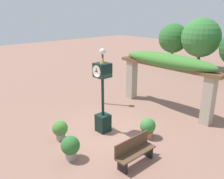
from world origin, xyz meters
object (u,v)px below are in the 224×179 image
Objects in this scene: potted_plant_near_right at (70,147)px; park_bench at (135,151)px; potted_plant_near_left at (60,129)px; pedestal_clock at (103,97)px; potted_plant_far_left at (148,127)px; lamp_post at (103,64)px.

potted_plant_near_right is 0.54× the size of park_bench.
pedestal_clock is at bearing 70.78° from potted_plant_near_left.
potted_plant_near_left is 3.14m from park_bench.
potted_plant_near_right is at bearing -104.61° from potted_plant_far_left.
pedestal_clock is at bearing -148.69° from potted_plant_far_left.
potted_plant_near_right is (1.37, -0.41, 0.03)m from potted_plant_near_left.
potted_plant_near_left is (-0.59, -1.68, -1.06)m from pedestal_clock.
pedestal_clock is 3.99× the size of potted_plant_near_left.
pedestal_clock is at bearing -40.12° from lamp_post.
potted_plant_far_left is at bearing 26.31° from park_bench.
pedestal_clock is 2.69m from park_bench.
potted_plant_near_left is at bearing -129.36° from potted_plant_far_left.
potted_plant_near_left is at bearing 108.82° from park_bench.
lamp_post is at bearing 165.45° from potted_plant_far_left.
pedestal_clock is 3.15m from lamp_post.
potted_plant_far_left is 0.52× the size of park_bench.
lamp_post is (-3.93, 1.02, 1.74)m from potted_plant_far_left.
potted_plant_near_left is at bearing -64.25° from lamp_post.
potted_plant_near_right is at bearing -52.35° from lamp_post.
potted_plant_near_right is 0.28× the size of lamp_post.
potted_plant_far_left reaches higher than potted_plant_near_left.
park_bench is at bearing -15.63° from pedestal_clock.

